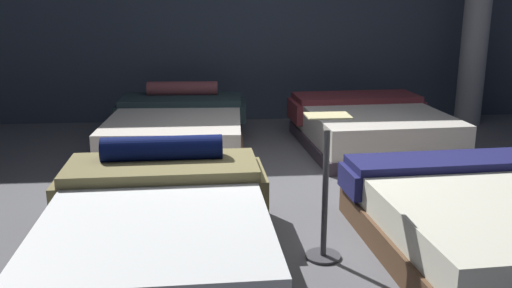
{
  "coord_description": "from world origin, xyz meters",
  "views": [
    {
      "loc": [
        -0.76,
        -4.59,
        1.72
      ],
      "look_at": [
        -0.33,
        0.2,
        0.43
      ],
      "focal_mm": 38.94,
      "sensor_mm": 36.0,
      "label": 1
    }
  ],
  "objects_px": {
    "bed_0": "(159,231)",
    "bed_2": "(178,130)",
    "price_sign": "(325,205)",
    "bed_3": "(371,127)",
    "bed_1": "(489,224)"
  },
  "relations": [
    {
      "from": "bed_0",
      "to": "bed_2",
      "type": "height_order",
      "value": "bed_0"
    },
    {
      "from": "bed_2",
      "to": "price_sign",
      "type": "bearing_deg",
      "value": -65.64
    },
    {
      "from": "bed_0",
      "to": "price_sign",
      "type": "relative_size",
      "value": 2.13
    },
    {
      "from": "bed_2",
      "to": "bed_3",
      "type": "relative_size",
      "value": 1.06
    },
    {
      "from": "bed_0",
      "to": "bed_3",
      "type": "relative_size",
      "value": 1.04
    },
    {
      "from": "bed_3",
      "to": "price_sign",
      "type": "xyz_separation_m",
      "value": [
        -1.13,
        -2.76,
        0.14
      ]
    },
    {
      "from": "bed_0",
      "to": "bed_3",
      "type": "distance_m",
      "value": 3.56
    },
    {
      "from": "bed_0",
      "to": "price_sign",
      "type": "bearing_deg",
      "value": 0.13
    },
    {
      "from": "bed_2",
      "to": "bed_3",
      "type": "height_order",
      "value": "bed_2"
    },
    {
      "from": "bed_0",
      "to": "bed_3",
      "type": "bearing_deg",
      "value": 50.14
    },
    {
      "from": "bed_2",
      "to": "bed_1",
      "type": "bearing_deg",
      "value": -48.92
    },
    {
      "from": "bed_2",
      "to": "bed_3",
      "type": "bearing_deg",
      "value": 1.34
    },
    {
      "from": "bed_1",
      "to": "bed_2",
      "type": "bearing_deg",
      "value": 124.91
    },
    {
      "from": "bed_2",
      "to": "price_sign",
      "type": "height_order",
      "value": "price_sign"
    },
    {
      "from": "bed_1",
      "to": "bed_3",
      "type": "xyz_separation_m",
      "value": [
        -0.0,
        2.79,
        0.02
      ]
    }
  ]
}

